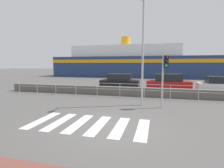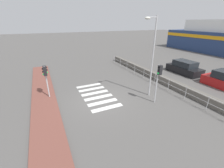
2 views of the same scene
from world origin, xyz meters
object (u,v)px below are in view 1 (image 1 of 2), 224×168
Objects in this scene: traffic_light_far at (165,70)px; parked_car_black at (120,82)px; streetlamp at (143,41)px; parked_car_red at (168,83)px; ferry_boat at (143,64)px; parked_car_white at (220,85)px.

traffic_light_far reaches higher than parked_car_black.
streetlamp is 8.55m from parked_car_red.
ferry_boat is (-3.08, 24.93, 0.39)m from traffic_light_far.
streetlamp is 1.48× the size of parked_car_red.
traffic_light_far reaches higher than parked_car_red.
streetlamp is 10.63m from parked_car_white.
parked_car_red is at bearing 75.54° from streetlamp.
traffic_light_far is at bearing -95.12° from parked_car_red.
streetlamp reaches higher than traffic_light_far.
parked_car_red reaches higher than parked_car_white.
traffic_light_far is 25.13m from ferry_boat.
parked_car_white is (6.59, 7.69, -3.24)m from streetlamp.
ferry_boat reaches higher than parked_car_red.
parked_car_red is 1.08× the size of parked_car_white.
ferry_boat is 9.55× the size of parked_car_white.
ferry_boat reaches higher than streetlamp.
streetlamp reaches higher than parked_car_black.
parked_car_red is (0.71, 7.90, -1.53)m from traffic_light_far.
traffic_light_far reaches higher than parked_car_white.
parked_car_red is at bearing 180.00° from parked_car_white.
streetlamp is at bearing -104.46° from parked_car_red.
parked_car_black is 0.97× the size of parked_car_red.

